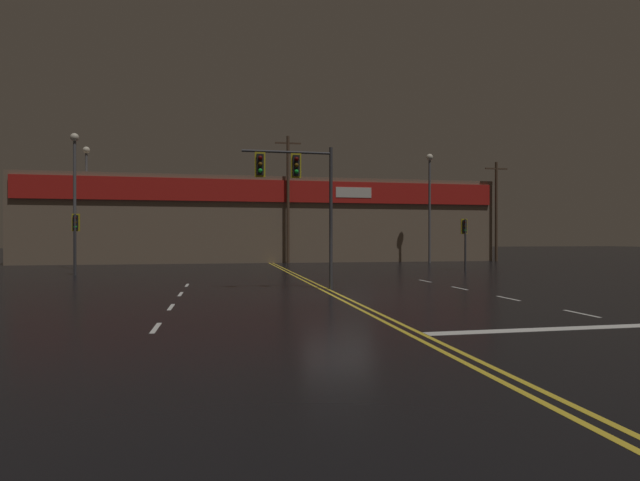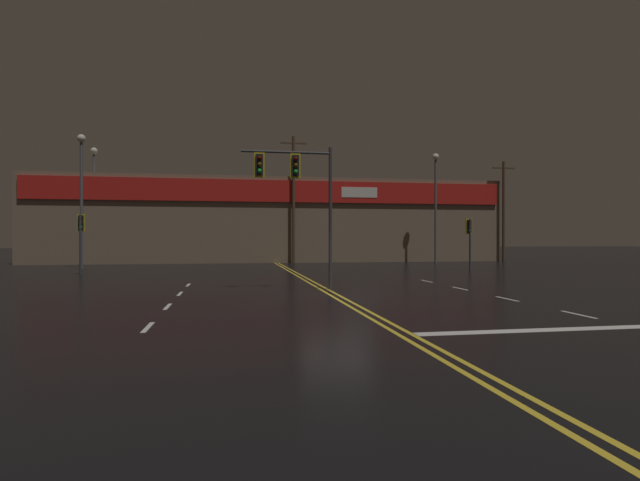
{
  "view_description": "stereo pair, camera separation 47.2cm",
  "coord_description": "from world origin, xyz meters",
  "px_view_note": "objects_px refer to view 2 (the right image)",
  "views": [
    {
      "loc": [
        -4.15,
        -17.52,
        2.09
      ],
      "look_at": [
        0.0,
        3.39,
        2.0
      ],
      "focal_mm": 28.0,
      "sensor_mm": 36.0,
      "label": 1
    },
    {
      "loc": [
        -3.69,
        -17.61,
        2.09
      ],
      "look_at": [
        0.0,
        3.39,
        2.0
      ],
      "focal_mm": 28.0,
      "sensor_mm": 36.0,
      "label": 2
    }
  ],
  "objects_px": {
    "traffic_signal_median": "(295,181)",
    "streetlight_near_left": "(94,190)",
    "traffic_signal_corner_northwest": "(81,230)",
    "streetlight_near_right": "(436,193)",
    "traffic_signal_corner_northeast": "(469,233)",
    "streetlight_far_left": "(81,183)"
  },
  "relations": [
    {
      "from": "traffic_signal_median",
      "to": "streetlight_near_left",
      "type": "height_order",
      "value": "streetlight_near_left"
    },
    {
      "from": "traffic_signal_corner_northeast",
      "to": "traffic_signal_corner_northwest",
      "type": "bearing_deg",
      "value": 179.04
    },
    {
      "from": "traffic_signal_corner_northwest",
      "to": "traffic_signal_median",
      "type": "bearing_deg",
      "value": -43.46
    },
    {
      "from": "traffic_signal_median",
      "to": "streetlight_far_left",
      "type": "xyz_separation_m",
      "value": [
        -12.75,
        16.67,
        1.52
      ]
    },
    {
      "from": "traffic_signal_median",
      "to": "streetlight_near_left",
      "type": "relative_size",
      "value": 0.61
    },
    {
      "from": "streetlight_near_left",
      "to": "streetlight_near_right",
      "type": "height_order",
      "value": "streetlight_near_left"
    },
    {
      "from": "traffic_signal_median",
      "to": "traffic_signal_corner_northwest",
      "type": "distance_m",
      "value": 15.33
    },
    {
      "from": "traffic_signal_median",
      "to": "streetlight_far_left",
      "type": "bearing_deg",
      "value": 127.41
    },
    {
      "from": "traffic_signal_corner_northwest",
      "to": "streetlight_near_left",
      "type": "distance_m",
      "value": 14.07
    },
    {
      "from": "streetlight_near_right",
      "to": "traffic_signal_corner_northeast",
      "type": "bearing_deg",
      "value": -100.41
    },
    {
      "from": "streetlight_near_left",
      "to": "traffic_signal_median",
      "type": "bearing_deg",
      "value": -59.95
    },
    {
      "from": "traffic_signal_corner_northeast",
      "to": "streetlight_far_left",
      "type": "distance_m",
      "value": 26.41
    },
    {
      "from": "traffic_signal_corner_northwest",
      "to": "streetlight_near_right",
      "type": "height_order",
      "value": "streetlight_near_right"
    },
    {
      "from": "streetlight_near_left",
      "to": "traffic_signal_corner_northwest",
      "type": "bearing_deg",
      "value": -78.45
    },
    {
      "from": "streetlight_near_right",
      "to": "streetlight_far_left",
      "type": "relative_size",
      "value": 1.0
    },
    {
      "from": "traffic_signal_median",
      "to": "streetlight_far_left",
      "type": "relative_size",
      "value": 0.63
    },
    {
      "from": "traffic_signal_corner_northeast",
      "to": "streetlight_near_right",
      "type": "bearing_deg",
      "value": 79.59
    },
    {
      "from": "traffic_signal_median",
      "to": "traffic_signal_corner_northwest",
      "type": "relative_size",
      "value": 1.66
    },
    {
      "from": "streetlight_near_right",
      "to": "streetlight_far_left",
      "type": "xyz_separation_m",
      "value": [
        -27.09,
        -2.97,
        0.01
      ]
    },
    {
      "from": "traffic_signal_corner_northwest",
      "to": "traffic_signal_corner_northeast",
      "type": "xyz_separation_m",
      "value": [
        23.63,
        -0.4,
        -0.09
      ]
    },
    {
      "from": "streetlight_far_left",
      "to": "traffic_signal_corner_northwest",
      "type": "bearing_deg",
      "value": -74.66
    },
    {
      "from": "traffic_signal_corner_northeast",
      "to": "streetlight_near_left",
      "type": "bearing_deg",
      "value": 152.48
    }
  ]
}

